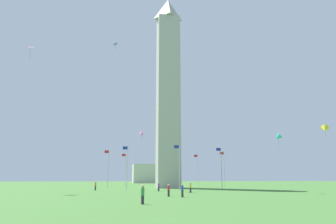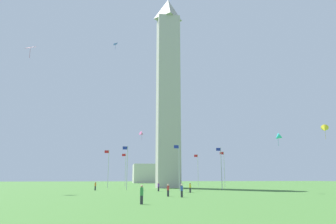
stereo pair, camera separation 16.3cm
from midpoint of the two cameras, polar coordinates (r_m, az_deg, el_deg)
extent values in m
plane|color=#3D6B2D|center=(75.57, -0.06, -14.18)|extent=(260.00, 260.00, 0.00)
cube|color=#B7B2A8|center=(78.14, -0.06, 2.54)|extent=(5.62, 5.62, 44.99)
pyramid|color=#A5A097|center=(88.22, -0.06, 18.81)|extent=(5.62, 5.62, 6.14)
cylinder|color=silver|center=(74.69, -11.32, -10.51)|extent=(0.14, 0.14, 9.03)
cube|color=red|center=(74.94, -11.61, -7.38)|extent=(1.00, 0.03, 0.64)
cylinder|color=silver|center=(64.40, -7.81, -10.38)|extent=(0.14, 0.14, 9.03)
cube|color=#1E2D99|center=(64.65, -8.20, -6.76)|extent=(1.00, 0.03, 0.64)
cylinder|color=silver|center=(61.27, 2.08, -10.39)|extent=(0.14, 0.14, 9.03)
cube|color=#1E2D99|center=(61.44, 1.54, -6.60)|extent=(1.00, 0.03, 0.64)
cylinder|color=silver|center=(68.04, 10.03, -10.40)|extent=(0.14, 0.14, 9.03)
cube|color=#1E2D99|center=(68.11, 9.46, -7.00)|extent=(1.00, 0.03, 0.64)
cylinder|color=silver|center=(79.12, 10.56, -10.63)|extent=(0.14, 0.14, 9.03)
cube|color=red|center=(79.15, 10.07, -7.69)|extent=(1.00, 0.03, 0.64)
cylinder|color=silver|center=(87.70, 5.63, -10.92)|extent=(0.14, 0.14, 9.03)
cube|color=red|center=(87.76, 5.22, -8.27)|extent=(1.00, 0.03, 0.64)
cylinder|color=silver|center=(89.92, -1.53, -11.00)|extent=(0.14, 0.14, 9.03)
cube|color=red|center=(90.03, -1.86, -8.41)|extent=(1.00, 0.03, 0.64)
cylinder|color=silver|center=(84.91, -8.15, -10.81)|extent=(0.14, 0.14, 9.03)
cube|color=red|center=(85.10, -8.44, -8.06)|extent=(1.00, 0.03, 0.64)
cylinder|color=#2D2D38|center=(29.72, -5.01, -16.27)|extent=(0.29, 0.29, 0.80)
cylinder|color=#388C47|center=(29.67, -4.98, -14.78)|extent=(0.32, 0.32, 0.74)
sphere|color=tan|center=(29.66, -4.96, -13.84)|extent=(0.24, 0.24, 0.24)
cylinder|color=#2D2D38|center=(51.80, 4.19, -14.57)|extent=(0.29, 0.29, 0.80)
cylinder|color=yellow|center=(51.77, 4.18, -13.81)|extent=(0.32, 0.32, 0.58)
sphere|color=#936B4C|center=(51.77, 4.17, -13.36)|extent=(0.24, 0.24, 0.24)
cylinder|color=#2D2D38|center=(57.11, -1.87, -14.38)|extent=(0.29, 0.29, 0.80)
cylinder|color=purple|center=(57.08, -1.86, -13.70)|extent=(0.32, 0.32, 0.56)
sphere|color=tan|center=(57.08, -1.86, -13.30)|extent=(0.24, 0.24, 0.24)
cylinder|color=#2D2D38|center=(62.45, -13.68, -13.88)|extent=(0.29, 0.29, 0.80)
cylinder|color=orange|center=(62.44, -13.65, -13.24)|extent=(0.32, 0.32, 0.58)
sphere|color=#936B4C|center=(62.43, -13.63, -12.86)|extent=(0.24, 0.24, 0.24)
cylinder|color=#2D2D38|center=(41.54, 0.00, -15.17)|extent=(0.29, 0.29, 0.80)
cylinder|color=red|center=(41.51, 0.00, -14.23)|extent=(0.32, 0.32, 0.57)
sphere|color=beige|center=(41.50, 0.00, -13.67)|extent=(0.24, 0.24, 0.24)
cylinder|color=#2D2D38|center=(39.76, 2.62, -15.29)|extent=(0.29, 0.29, 0.80)
cylinder|color=#3851B2|center=(39.73, 2.61, -14.26)|extent=(0.32, 0.32, 0.62)
sphere|color=beige|center=(39.72, 2.60, -13.64)|extent=(0.24, 0.24, 0.24)
cone|color=#33C6D1|center=(55.54, 20.07, -4.50)|extent=(1.76, 1.62, 1.44)
cylinder|color=teal|center=(55.44, 20.13, -5.38)|extent=(0.04, 0.04, 1.29)
cone|color=yellow|center=(57.49, 27.52, -2.91)|extent=(1.99, 2.03, 1.64)
cylinder|color=#A4921C|center=(57.37, 27.62, -3.88)|extent=(0.04, 0.04, 1.46)
cube|color=red|center=(66.84, -24.67, 11.09)|extent=(2.02, 1.92, 0.81)
cylinder|color=maroon|center=(66.37, -24.77, 10.07)|extent=(0.04, 0.04, 1.91)
cone|color=pink|center=(69.85, -5.04, -4.15)|extent=(1.47, 1.40, 1.19)
cylinder|color=#A44A79|center=(69.75, -5.05, -4.76)|extent=(0.04, 0.04, 1.13)
cube|color=blue|center=(75.02, -9.98, 12.60)|extent=(1.10, 1.16, 0.44)
cylinder|color=#233C9D|center=(74.69, -10.00, 12.04)|extent=(0.04, 0.04, 1.19)
cube|color=beige|center=(145.92, -3.06, -11.58)|extent=(18.29, 17.11, 8.56)
camera|label=1|loc=(0.08, -90.06, 0.01)|focal=32.15mm
camera|label=2|loc=(0.08, 89.94, -0.01)|focal=32.15mm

